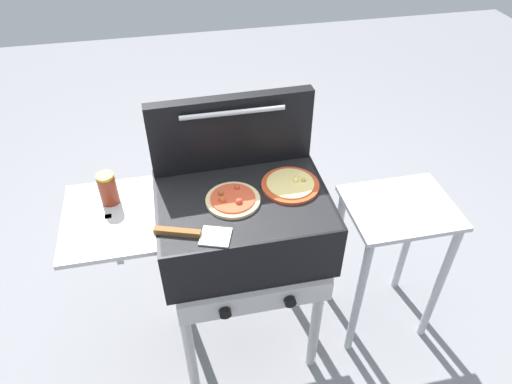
# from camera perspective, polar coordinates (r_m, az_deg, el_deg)

# --- Properties ---
(ground_plane) EXTENTS (8.00, 8.00, 0.00)m
(ground_plane) POSITION_cam_1_polar(r_m,az_deg,el_deg) (2.39, -1.23, -17.33)
(ground_plane) COLOR gray
(grill) EXTENTS (0.96, 0.53, 0.90)m
(grill) POSITION_cam_1_polar(r_m,az_deg,el_deg) (1.80, -1.98, -4.37)
(grill) COLOR black
(grill) RESTS_ON ground_plane
(grill_lid_open) EXTENTS (0.63, 0.09, 0.30)m
(grill_lid_open) POSITION_cam_1_polar(r_m,az_deg,el_deg) (1.78, -3.01, 7.37)
(grill_lid_open) COLOR black
(grill_lid_open) RESTS_ON grill
(pizza_cheese) EXTENTS (0.22, 0.22, 0.03)m
(pizza_cheese) POSITION_cam_1_polar(r_m,az_deg,el_deg) (1.75, 4.25, 0.92)
(pizza_cheese) COLOR #C64723
(pizza_cheese) RESTS_ON grill
(pizza_pepperoni) EXTENTS (0.20, 0.20, 0.04)m
(pizza_pepperoni) POSITION_cam_1_polar(r_m,az_deg,el_deg) (1.69, -2.88, -0.91)
(pizza_pepperoni) COLOR beige
(pizza_pepperoni) RESTS_ON grill
(sauce_jar) EXTENTS (0.07, 0.07, 0.12)m
(sauce_jar) POSITION_cam_1_polar(r_m,az_deg,el_deg) (1.73, -17.69, 0.38)
(sauce_jar) COLOR maroon
(sauce_jar) RESTS_ON grill
(spatula) EXTENTS (0.26, 0.14, 0.02)m
(spatula) POSITION_cam_1_polar(r_m,az_deg,el_deg) (1.57, -7.71, -5.10)
(spatula) COLOR #B7BABF
(spatula) RESTS_ON grill
(prep_table) EXTENTS (0.44, 0.36, 0.74)m
(prep_table) POSITION_cam_1_polar(r_m,az_deg,el_deg) (2.14, 16.29, -5.85)
(prep_table) COLOR #B2B2B7
(prep_table) RESTS_ON ground_plane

